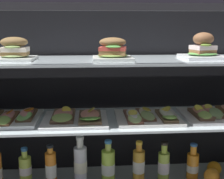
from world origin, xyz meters
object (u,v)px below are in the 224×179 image
Objects in this scene: plated_roll_sandwich_far_left at (15,51)px; open_sandwich_tray_mid_left at (148,116)px; juice_bottle_front_left_end at (25,169)px; orange_fruit_rolled_forward at (214,168)px; plated_roll_sandwich_center at (203,49)px; open_sandwich_tray_far_right at (214,114)px; plated_roll_sandwich_right_of_center at (113,51)px; juice_bottle_tucked_behind at (139,165)px; juice_bottle_front_fourth at (108,166)px; open_sandwich_tray_left_of_center at (76,117)px; orange_fruit_beside_bottles at (212,176)px; juice_bottle_front_right_end at (80,164)px; juice_bottle_back_left at (193,165)px; juice_bottle_front_middle at (164,165)px; juice_bottle_near_post at (51,168)px; open_sandwich_tray_center at (8,118)px.

open_sandwich_tray_mid_left is (0.64, -0.03, -0.33)m from plated_roll_sandwich_far_left.
juice_bottle_front_left_end is 1.05m from orange_fruit_rolled_forward.
plated_roll_sandwich_center reaches higher than open_sandwich_tray_far_right.
plated_roll_sandwich_right_of_center is 0.92× the size of juice_bottle_front_left_end.
juice_bottle_tucked_behind reaches higher than orange_fruit_rolled_forward.
plated_roll_sandwich_far_left reaches higher than juice_bottle_front_fourth.
plated_roll_sandwich_right_of_center is 0.59× the size of open_sandwich_tray_left_of_center.
open_sandwich_tray_far_right is 1.04m from juice_bottle_front_left_end.
juice_bottle_tucked_behind is 0.39m from orange_fruit_beside_bottles.
open_sandwich_tray_far_right is at bearing -6.40° from juice_bottle_front_fourth.
juice_bottle_front_right_end reaches higher than orange_fruit_beside_bottles.
plated_roll_sandwich_far_left is at bearing -176.18° from orange_fruit_rolled_forward.
juice_bottle_front_fourth is (-0.54, 0.06, -0.30)m from open_sandwich_tray_far_right.
open_sandwich_tray_mid_left reaches higher than orange_fruit_rolled_forward.
juice_bottle_back_left reaches higher than orange_fruit_beside_bottles.
juice_bottle_front_middle is (0.14, -0.00, -0.01)m from juice_bottle_tucked_behind.
open_sandwich_tray_mid_left is at bearing -7.34° from juice_bottle_near_post.
orange_fruit_rolled_forward is (1.04, 0.07, -0.67)m from plated_roll_sandwich_far_left.
juice_bottle_tucked_behind is (0.47, 0.01, -0.00)m from juice_bottle_near_post.
open_sandwich_tray_center is 0.69m from open_sandwich_tray_mid_left.
juice_bottle_back_left is (0.96, 0.05, -0.31)m from open_sandwich_tray_center.
open_sandwich_tray_center is (-0.51, 0.03, -0.32)m from plated_roll_sandwich_right_of_center.
plated_roll_sandwich_right_of_center is 0.61m from open_sandwich_tray_center.
juice_bottle_near_post is at bearing 178.30° from plated_roll_sandwich_center.
juice_bottle_front_right_end is (0.16, 0.02, 0.01)m from juice_bottle_near_post.
juice_bottle_front_left_end is at bearing 178.25° from juice_bottle_tucked_behind.
orange_fruit_beside_bottles reaches higher than orange_fruit_rolled_forward.
juice_bottle_front_fourth is at bearing -2.08° from juice_bottle_front_right_end.
open_sandwich_tray_mid_left is at bearing -177.93° from orange_fruit_beside_bottles.
open_sandwich_tray_mid_left is 3.81× the size of orange_fruit_beside_bottles.
plated_roll_sandwich_center is 0.87m from juice_bottle_front_right_end.
plated_roll_sandwich_right_of_center is at bearing -177.38° from orange_fruit_beside_bottles.
orange_fruit_beside_bottles is 0.10m from orange_fruit_rolled_forward.
open_sandwich_tray_center reaches higher than juice_bottle_front_right_end.
plated_roll_sandwich_far_left is 0.64m from juice_bottle_near_post.
open_sandwich_tray_far_right is 0.62m from juice_bottle_front_fourth.
juice_bottle_back_left is at bearing 3.05° from open_sandwich_tray_center.
juice_bottle_front_middle is (-0.17, 0.03, -0.63)m from plated_roll_sandwich_center.
juice_bottle_back_left is at bearing 15.19° from open_sandwich_tray_mid_left.
open_sandwich_tray_left_of_center is at bearing -5.43° from plated_roll_sandwich_far_left.
juice_bottle_tucked_behind is (-0.03, 0.07, -0.30)m from open_sandwich_tray_mid_left.
open_sandwich_tray_far_right is 0.35m from orange_fruit_beside_bottles.
open_sandwich_tray_left_of_center is at bearing -100.52° from juice_bottle_front_right_end.
juice_bottle_front_right_end is (0.29, 0.05, -0.61)m from plated_roll_sandwich_far_left.
juice_bottle_front_fourth is 0.17m from juice_bottle_tucked_behind.
open_sandwich_tray_left_of_center is 0.85m from orange_fruit_rolled_forward.
open_sandwich_tray_left_of_center is 0.42m from juice_bottle_front_left_end.
orange_fruit_beside_bottles is (0.25, -0.06, -0.04)m from juice_bottle_front_middle.
plated_roll_sandwich_right_of_center is 0.91× the size of plated_roll_sandwich_center.
juice_bottle_front_left_end is at bearing 178.60° from juice_bottle_front_right_end.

